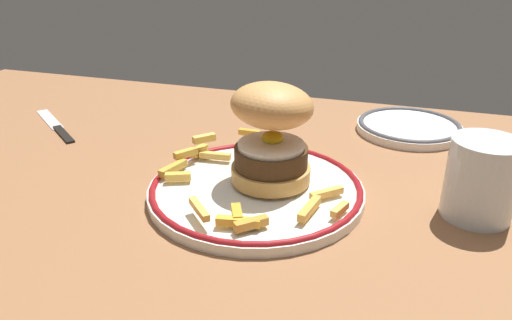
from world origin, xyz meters
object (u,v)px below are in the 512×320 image
(side_plate, at_px, (409,127))
(knife, at_px, (57,127))
(burger, at_px, (272,131))
(water_glass, at_px, (480,184))
(dinner_plate, at_px, (256,189))

(side_plate, bearing_deg, knife, -163.94)
(burger, bearing_deg, water_glass, 2.00)
(burger, relative_size, side_plate, 0.84)
(dinner_plate, bearing_deg, water_glass, 6.70)
(side_plate, distance_m, knife, 0.56)
(dinner_plate, xyz_separation_m, burger, (0.01, 0.02, 0.07))
(water_glass, height_order, knife, water_glass)
(burger, distance_m, side_plate, 0.30)
(dinner_plate, xyz_separation_m, knife, (-0.37, 0.12, -0.01))
(burger, distance_m, water_glass, 0.23)
(dinner_plate, bearing_deg, knife, 162.60)
(burger, relative_size, knife, 0.89)
(dinner_plate, distance_m, burger, 0.07)
(dinner_plate, bearing_deg, burger, 58.75)
(water_glass, height_order, side_plate, water_glass)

